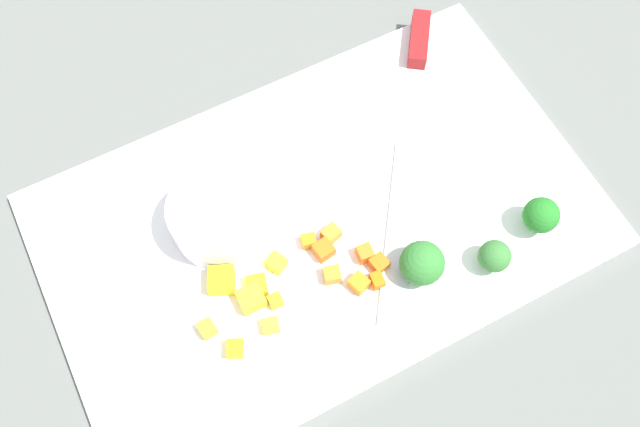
% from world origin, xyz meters
% --- Properties ---
extents(ground_plane, '(4.00, 4.00, 0.00)m').
position_xyz_m(ground_plane, '(0.00, 0.00, 0.00)').
color(ground_plane, slate).
extents(cutting_board, '(0.52, 0.32, 0.01)m').
position_xyz_m(cutting_board, '(0.00, 0.00, 0.01)').
color(cutting_board, white).
rests_on(cutting_board, ground_plane).
extents(prep_bowl, '(0.09, 0.09, 0.05)m').
position_xyz_m(prep_bowl, '(0.09, -0.03, 0.03)').
color(prep_bowl, white).
rests_on(prep_bowl, cutting_board).
extents(chef_knife, '(0.22, 0.30, 0.02)m').
position_xyz_m(chef_knife, '(-0.14, -0.06, 0.02)').
color(chef_knife, silver).
rests_on(chef_knife, cutting_board).
extents(carrot_dice_0, '(0.02, 0.02, 0.01)m').
position_xyz_m(carrot_dice_0, '(0.02, 0.06, 0.02)').
color(carrot_dice_0, orange).
rests_on(carrot_dice_0, cutting_board).
extents(carrot_dice_1, '(0.02, 0.02, 0.01)m').
position_xyz_m(carrot_dice_1, '(-0.03, 0.07, 0.02)').
color(carrot_dice_1, orange).
rests_on(carrot_dice_1, cutting_board).
extents(carrot_dice_2, '(0.01, 0.02, 0.01)m').
position_xyz_m(carrot_dice_2, '(-0.02, 0.05, 0.02)').
color(carrot_dice_2, orange).
rests_on(carrot_dice_2, cutting_board).
extents(carrot_dice_3, '(0.02, 0.02, 0.01)m').
position_xyz_m(carrot_dice_3, '(0.00, 0.02, 0.02)').
color(carrot_dice_3, orange).
rests_on(carrot_dice_3, cutting_board).
extents(carrot_dice_4, '(0.02, 0.02, 0.01)m').
position_xyz_m(carrot_dice_4, '(0.01, 0.03, 0.02)').
color(carrot_dice_4, orange).
rests_on(carrot_dice_4, cutting_board).
extents(carrot_dice_5, '(0.01, 0.02, 0.01)m').
position_xyz_m(carrot_dice_5, '(-0.02, 0.08, 0.02)').
color(carrot_dice_5, orange).
rests_on(carrot_dice_5, cutting_board).
extents(carrot_dice_6, '(0.02, 0.02, 0.01)m').
position_xyz_m(carrot_dice_6, '(-0.00, 0.08, 0.02)').
color(carrot_dice_6, orange).
rests_on(carrot_dice_6, cutting_board).
extents(carrot_dice_7, '(0.02, 0.01, 0.01)m').
position_xyz_m(carrot_dice_7, '(0.02, 0.02, 0.02)').
color(carrot_dice_7, orange).
rests_on(carrot_dice_7, cutting_board).
extents(pepper_dice_0, '(0.02, 0.02, 0.01)m').
position_xyz_m(pepper_dice_0, '(0.14, 0.05, 0.02)').
color(pepper_dice_0, yellow).
rests_on(pepper_dice_0, cutting_board).
extents(pepper_dice_1, '(0.02, 0.02, 0.01)m').
position_xyz_m(pepper_dice_1, '(0.12, 0.08, 0.02)').
color(pepper_dice_1, yellow).
rests_on(pepper_dice_1, cutting_board).
extents(pepper_dice_2, '(0.02, 0.02, 0.01)m').
position_xyz_m(pepper_dice_2, '(0.06, 0.02, 0.02)').
color(pepper_dice_2, yellow).
rests_on(pepper_dice_2, cutting_board).
extents(pepper_dice_3, '(0.02, 0.02, 0.01)m').
position_xyz_m(pepper_dice_3, '(0.08, 0.04, 0.02)').
color(pepper_dice_3, yellow).
rests_on(pepper_dice_3, cutting_board).
extents(pepper_dice_4, '(0.03, 0.03, 0.02)m').
position_xyz_m(pepper_dice_4, '(0.11, 0.02, 0.02)').
color(pepper_dice_4, yellow).
rests_on(pepper_dice_4, cutting_board).
extents(pepper_dice_5, '(0.02, 0.02, 0.02)m').
position_xyz_m(pepper_dice_5, '(0.09, 0.05, 0.02)').
color(pepper_dice_5, yellow).
rests_on(pepper_dice_5, cutting_board).
extents(pepper_dice_6, '(0.02, 0.02, 0.01)m').
position_xyz_m(pepper_dice_6, '(0.09, 0.07, 0.02)').
color(pepper_dice_6, yellow).
rests_on(pepper_dice_6, cutting_board).
extents(pepper_dice_7, '(0.01, 0.01, 0.01)m').
position_xyz_m(pepper_dice_7, '(0.07, 0.06, 0.02)').
color(pepper_dice_7, yellow).
rests_on(pepper_dice_7, cutting_board).
extents(broccoli_floret_0, '(0.03, 0.03, 0.04)m').
position_xyz_m(broccoli_floret_0, '(-0.18, 0.10, 0.03)').
color(broccoli_floret_0, '#8BB96A').
rests_on(broccoli_floret_0, cutting_board).
extents(broccoli_floret_1, '(0.03, 0.03, 0.03)m').
position_xyz_m(broccoli_floret_1, '(-0.12, 0.11, 0.03)').
color(broccoli_floret_1, '#81BB57').
rests_on(broccoli_floret_1, cutting_board).
extents(broccoli_floret_2, '(0.04, 0.04, 0.04)m').
position_xyz_m(broccoli_floret_2, '(-0.06, 0.09, 0.03)').
color(broccoli_floret_2, '#91B468').
rests_on(broccoli_floret_2, cutting_board).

